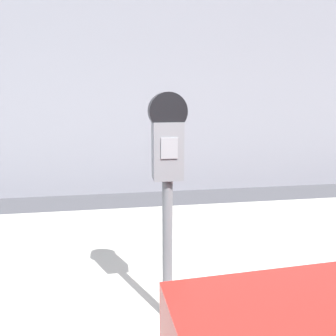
{
  "coord_description": "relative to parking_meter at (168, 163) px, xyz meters",
  "views": [
    {
      "loc": [
        -0.31,
        -0.75,
        1.62
      ],
      "look_at": [
        0.0,
        1.23,
        1.2
      ],
      "focal_mm": 35.0,
      "sensor_mm": 36.0,
      "label": 1
    }
  ],
  "objects": [
    {
      "name": "building_facade",
      "position": [
        -0.0,
        3.77,
        1.74
      ],
      "size": [
        24.0,
        0.3,
        5.95
      ],
      "color": "gray",
      "rests_on": "ground_plane"
    },
    {
      "name": "sidewalk",
      "position": [
        -0.0,
        0.97,
        -1.16
      ],
      "size": [
        24.0,
        2.8,
        0.15
      ],
      "color": "#BCB7AD",
      "rests_on": "ground_plane"
    },
    {
      "name": "parking_meter",
      "position": [
        0.0,
        0.0,
        0.0
      ],
      "size": [
        0.23,
        0.15,
        1.52
      ],
      "color": "slate",
      "rests_on": "sidewalk"
    }
  ]
}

